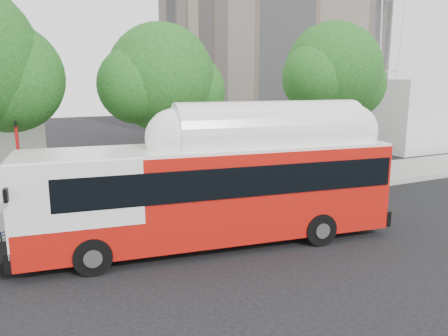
% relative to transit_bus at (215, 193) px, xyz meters
% --- Properties ---
extents(ground, '(120.00, 120.00, 0.00)m').
position_rel_transit_bus_xyz_m(ground, '(1.00, -0.03, -1.97)').
color(ground, black).
rests_on(ground, ground).
extents(sidewalk, '(60.00, 5.00, 0.15)m').
position_rel_transit_bus_xyz_m(sidewalk, '(1.00, 6.47, -1.90)').
color(sidewalk, gray).
rests_on(sidewalk, ground).
extents(curb_strip, '(60.00, 0.30, 0.15)m').
position_rel_transit_bus_xyz_m(curb_strip, '(1.00, 3.87, -1.90)').
color(curb_strip, gray).
rests_on(curb_strip, ground).
extents(red_curb_segment, '(10.00, 0.32, 0.16)m').
position_rel_transit_bus_xyz_m(red_curb_segment, '(-2.00, 3.87, -1.89)').
color(red_curb_segment, maroon).
rests_on(red_curb_segment, ground).
extents(street_tree_mid, '(5.75, 5.00, 8.62)m').
position_rel_transit_bus_xyz_m(street_tree_mid, '(0.41, 6.03, 3.93)').
color(street_tree_mid, '#2D2116').
rests_on(street_tree_mid, ground).
extents(street_tree_right, '(6.21, 5.40, 9.18)m').
position_rel_transit_bus_xyz_m(street_tree_right, '(10.44, 5.83, 4.28)').
color(street_tree_right, '#2D2116').
rests_on(street_tree_right, ground).
extents(horizon_block, '(20.00, 12.00, 6.00)m').
position_rel_transit_bus_xyz_m(horizon_block, '(31.00, 15.97, 1.03)').
color(horizon_block, silver).
rests_on(horizon_block, ground).
extents(transit_bus, '(14.48, 4.67, 4.22)m').
position_rel_transit_bus_xyz_m(transit_bus, '(0.00, 0.00, 0.00)').
color(transit_bus, '#B4140C').
rests_on(transit_bus, ground).
extents(signal_pole, '(0.13, 0.43, 4.50)m').
position_rel_transit_bus_xyz_m(signal_pole, '(-6.32, 4.31, 0.34)').
color(signal_pole, '#B11612').
rests_on(signal_pole, ground).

